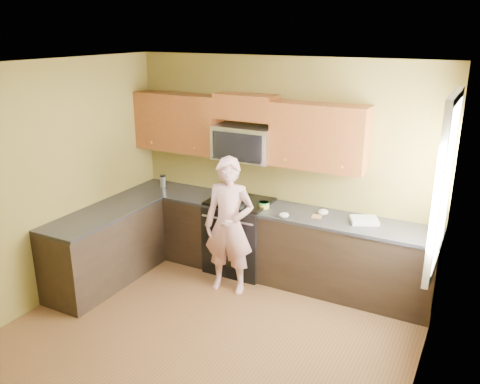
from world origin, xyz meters
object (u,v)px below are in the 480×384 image
Objects in this scene: frying_pan at (234,206)px; woman at (229,226)px; stove at (240,235)px; travel_mug at (163,187)px; butter_tub at (264,208)px; microwave at (245,159)px.

woman is at bearing -91.50° from frying_pan.
travel_mug reaches higher than stove.
butter_tub is at bearing 56.09° from woman.
travel_mug is (-1.58, 0.11, -0.00)m from butter_tub.
frying_pan is 3.45× the size of butter_tub.
woman is at bearing -23.36° from travel_mug.
stove is 1.25× the size of microwave.
frying_pan is at bearing -78.16° from stove.
butter_tub is 0.81× the size of travel_mug.
microwave is 1.34m from travel_mug.
travel_mug is at bearing 176.16° from butter_tub.
frying_pan is at bearing -13.26° from travel_mug.
woman is 0.33m from frying_pan.
stove is 5.69× the size of travel_mug.
stove is 0.64m from woman.
frying_pan is 2.80× the size of travel_mug.
frying_pan is 0.36m from butter_tub.
microwave is at bearing 79.73° from frying_pan.
stove is at bearing 94.72° from woman.
travel_mug is (-1.23, -0.06, -0.53)m from microwave.
microwave is at bearing 154.79° from butter_tub.
woman is (0.14, -0.65, -0.63)m from microwave.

